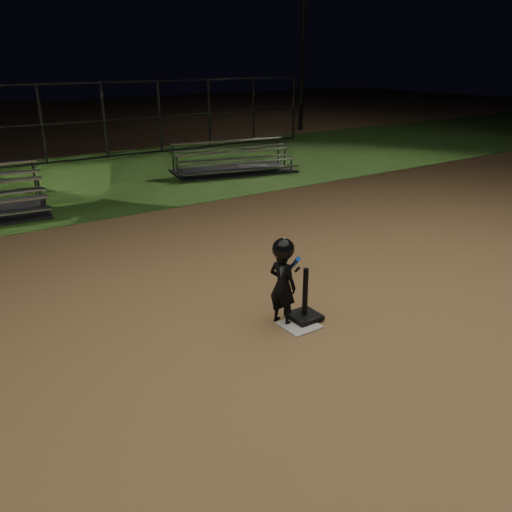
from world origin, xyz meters
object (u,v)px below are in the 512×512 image
(home_plate, at_px, (299,325))
(bleacher_right, at_px, (233,166))
(light_pole_right, at_px, (304,15))
(batting_tee, at_px, (305,310))
(child_batter, at_px, (283,279))

(home_plate, bearing_deg, bleacher_right, 63.29)
(home_plate, distance_m, light_pole_right, 19.79)
(batting_tee, bearing_deg, child_batter, 158.57)
(bleacher_right, distance_m, light_pole_right, 11.04)
(child_batter, bearing_deg, bleacher_right, -47.91)
(child_batter, relative_size, light_pole_right, 0.14)
(batting_tee, bearing_deg, home_plate, -148.61)
(batting_tee, height_order, light_pole_right, light_pole_right)
(home_plate, xyz_separation_m, light_pole_right, (12.00, 14.94, 4.93))
(home_plate, relative_size, child_batter, 0.39)
(home_plate, height_order, child_batter, child_batter)
(home_plate, xyz_separation_m, batting_tee, (0.16, 0.10, 0.14))
(batting_tee, relative_size, child_batter, 0.61)
(child_batter, bearing_deg, light_pole_right, -59.41)
(home_plate, relative_size, batting_tee, 0.63)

